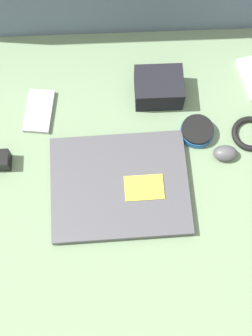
% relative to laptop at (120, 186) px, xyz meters
% --- Properties ---
extents(ground_plane, '(8.00, 8.00, 0.00)m').
position_rel_laptop_xyz_m(ground_plane, '(0.02, 0.04, -0.13)').
color(ground_plane, '#4C4742').
extents(couch_seat, '(0.95, 0.79, 0.12)m').
position_rel_laptop_xyz_m(couch_seat, '(0.02, 0.04, -0.07)').
color(couch_seat, slate).
rests_on(couch_seat, ground_plane).
extents(laptop, '(0.33, 0.26, 0.03)m').
position_rel_laptop_xyz_m(laptop, '(0.00, 0.00, 0.00)').
color(laptop, '#47474C').
rests_on(laptop, couch_seat).
extents(computer_mouse, '(0.06, 0.04, 0.03)m').
position_rel_laptop_xyz_m(computer_mouse, '(0.25, 0.07, 0.01)').
color(computer_mouse, '#4C4C51').
rests_on(computer_mouse, couch_seat).
extents(speaker_puck, '(0.08, 0.08, 0.03)m').
position_rel_laptop_xyz_m(speaker_puck, '(0.19, 0.13, 0.00)').
color(speaker_puck, '#1E569E').
rests_on(speaker_puck, couch_seat).
extents(phone_silver, '(0.08, 0.12, 0.01)m').
position_rel_laptop_xyz_m(phone_silver, '(-0.19, 0.21, -0.01)').
color(phone_silver, '#99999E').
rests_on(phone_silver, couch_seat).
extents(camera_pouch, '(0.12, 0.09, 0.07)m').
position_rel_laptop_xyz_m(camera_pouch, '(0.11, 0.24, 0.02)').
color(camera_pouch, black).
rests_on(camera_pouch, couch_seat).
extents(charger_brick, '(0.05, 0.04, 0.04)m').
position_rel_laptop_xyz_m(charger_brick, '(-0.28, 0.07, 0.01)').
color(charger_brick, black).
rests_on(charger_brick, couch_seat).
extents(cable_coil, '(0.09, 0.09, 0.01)m').
position_rel_laptop_xyz_m(cable_coil, '(0.32, 0.12, -0.00)').
color(cable_coil, black).
rests_on(cable_coil, couch_seat).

